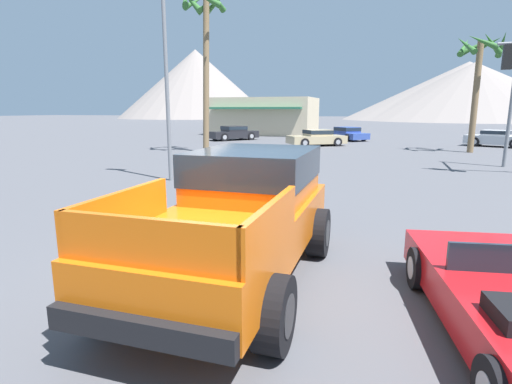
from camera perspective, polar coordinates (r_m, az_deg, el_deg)
ground_plane at (r=6.48m, az=-3.82°, el=-11.66°), size 320.00×320.00×0.00m
orange_pickup_truck at (r=6.18m, az=-1.89°, el=-2.19°), size 2.40×5.16×1.92m
parked_car_blue at (r=35.43m, az=12.81°, el=8.15°), size 4.08×4.20×1.13m
parked_car_silver at (r=33.13m, az=31.15°, el=6.59°), size 4.35×3.14×1.16m
parked_car_dark at (r=34.93m, az=-3.27°, el=8.44°), size 4.05×4.43×1.20m
parked_car_tan at (r=29.58m, az=8.67°, el=7.71°), size 4.41×3.78×1.17m
street_lamp_post at (r=15.14m, az=-12.92°, el=20.95°), size 0.90×0.24×8.57m
palm_tree_tall at (r=27.94m, az=29.28°, el=15.75°), size 2.73×2.60×6.94m
palm_tree_short at (r=25.08m, az=-7.51°, el=21.57°), size 2.90×3.03×9.31m
storefront_building at (r=43.31m, az=1.33°, el=10.78°), size 10.37×7.47×3.81m
distant_mountain_range at (r=121.13m, az=19.87°, el=13.61°), size 181.98×69.17×21.10m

